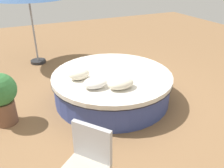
% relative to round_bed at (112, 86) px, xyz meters
% --- Properties ---
extents(ground_plane, '(16.00, 16.00, 0.00)m').
position_rel_round_bed_xyz_m(ground_plane, '(0.00, 0.00, -0.31)').
color(ground_plane, olive).
extents(round_bed, '(2.53, 2.53, 0.60)m').
position_rel_round_bed_xyz_m(round_bed, '(0.00, 0.00, 0.00)').
color(round_bed, '#38478C').
rests_on(round_bed, ground_plane).
extents(throw_pillow_0, '(0.42, 0.31, 0.22)m').
position_rel_round_bed_xyz_m(throw_pillow_0, '(0.69, -0.05, 0.40)').
color(throw_pillow_0, beige).
rests_on(throw_pillow_0, round_bed).
extents(throw_pillow_1, '(0.46, 0.35, 0.19)m').
position_rel_round_bed_xyz_m(throw_pillow_1, '(0.54, 0.41, 0.38)').
color(throw_pillow_1, white).
rests_on(throw_pillow_1, round_bed).
extents(throw_pillow_2, '(0.51, 0.33, 0.19)m').
position_rel_round_bed_xyz_m(throw_pillow_2, '(0.12, 0.64, 0.39)').
color(throw_pillow_2, beige).
rests_on(throw_pillow_2, round_bed).
extents(patio_chair, '(0.72, 0.72, 0.98)m').
position_rel_round_bed_xyz_m(patio_chair, '(1.27, 2.03, 0.25)').
color(patio_chair, '#B7B7BC').
rests_on(patio_chair, ground_plane).
extents(planter, '(0.58, 0.58, 0.99)m').
position_rel_round_bed_xyz_m(planter, '(2.15, -0.04, 0.27)').
color(planter, brown).
rests_on(planter, ground_plane).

